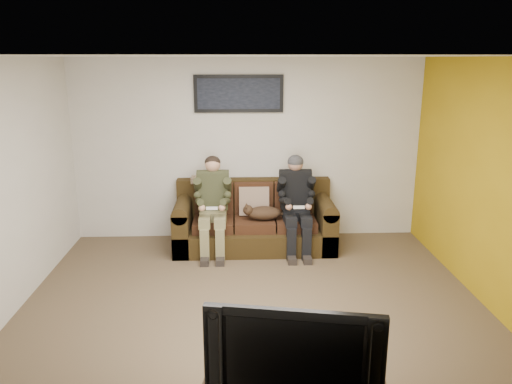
{
  "coord_description": "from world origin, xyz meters",
  "views": [
    {
      "loc": [
        -0.18,
        -4.86,
        2.58
      ],
      "look_at": [
        0.08,
        1.2,
        0.95
      ],
      "focal_mm": 35.0,
      "sensor_mm": 36.0,
      "label": 1
    }
  ],
  "objects_px": {
    "sofa": "(254,222)",
    "cat": "(263,213)",
    "person_left": "(213,200)",
    "person_right": "(296,198)",
    "television": "(294,347)",
    "framed_poster": "(239,94)"
  },
  "relations": [
    {
      "from": "person_left",
      "to": "cat",
      "type": "xyz_separation_m",
      "value": [
        0.68,
        -0.02,
        -0.19
      ]
    },
    {
      "from": "sofa",
      "to": "cat",
      "type": "distance_m",
      "value": 0.31
    },
    {
      "from": "cat",
      "to": "television",
      "type": "distance_m",
      "value": 3.58
    },
    {
      "from": "sofa",
      "to": "cat",
      "type": "height_order",
      "value": "sofa"
    },
    {
      "from": "sofa",
      "to": "framed_poster",
      "type": "height_order",
      "value": "framed_poster"
    },
    {
      "from": "cat",
      "to": "sofa",
      "type": "bearing_deg",
      "value": 117.89
    },
    {
      "from": "cat",
      "to": "television",
      "type": "height_order",
      "value": "television"
    },
    {
      "from": "sofa",
      "to": "person_right",
      "type": "xyz_separation_m",
      "value": [
        0.57,
        -0.18,
        0.39
      ]
    },
    {
      "from": "person_left",
      "to": "television",
      "type": "distance_m",
      "value": 3.66
    },
    {
      "from": "person_right",
      "to": "framed_poster",
      "type": "distance_m",
      "value": 1.67
    },
    {
      "from": "person_right",
      "to": "television",
      "type": "bearing_deg",
      "value": -97.02
    },
    {
      "from": "television",
      "to": "framed_poster",
      "type": "bearing_deg",
      "value": 105.22
    },
    {
      "from": "framed_poster",
      "to": "television",
      "type": "distance_m",
      "value": 4.4
    },
    {
      "from": "sofa",
      "to": "person_left",
      "type": "bearing_deg",
      "value": -161.99
    },
    {
      "from": "sofa",
      "to": "person_left",
      "type": "distance_m",
      "value": 0.71
    },
    {
      "from": "person_left",
      "to": "cat",
      "type": "bearing_deg",
      "value": -1.9
    },
    {
      "from": "person_right",
      "to": "cat",
      "type": "relative_size",
      "value": 1.98
    },
    {
      "from": "sofa",
      "to": "person_left",
      "type": "xyz_separation_m",
      "value": [
        -0.57,
        -0.18,
        0.39
      ]
    },
    {
      "from": "person_right",
      "to": "television",
      "type": "relative_size",
      "value": 1.12
    },
    {
      "from": "person_left",
      "to": "person_right",
      "type": "bearing_deg",
      "value": 0.02
    },
    {
      "from": "person_right",
      "to": "television",
      "type": "height_order",
      "value": "person_right"
    },
    {
      "from": "sofa",
      "to": "television",
      "type": "height_order",
      "value": "television"
    }
  ]
}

